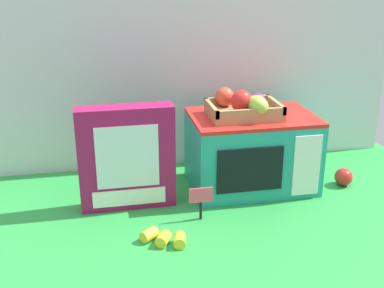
{
  "coord_description": "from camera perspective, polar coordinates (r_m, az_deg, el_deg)",
  "views": [
    {
      "loc": [
        -0.27,
        -1.36,
        0.7
      ],
      "look_at": [
        0.01,
        0.02,
        0.17
      ],
      "focal_mm": 45.53,
      "sensor_mm": 36.0,
      "label": 1
    }
  ],
  "objects": [
    {
      "name": "cookie_set_box",
      "position": [
        1.46,
        -7.65,
        -1.62
      ],
      "size": [
        0.28,
        0.07,
        0.32
      ],
      "color": "#99144C",
      "rests_on": "ground"
    },
    {
      "name": "food_groups_crate",
      "position": [
        1.53,
        6.09,
        4.38
      ],
      "size": [
        0.22,
        0.18,
        0.09
      ],
      "color": "#A37F51",
      "rests_on": "toy_microwave"
    },
    {
      "name": "loose_toy_banana",
      "position": [
        1.31,
        -3.29,
        -10.93
      ],
      "size": [
        0.12,
        0.1,
        0.03
      ],
      "color": "yellow",
      "rests_on": "ground"
    },
    {
      "name": "display_back_panel",
      "position": [
        1.73,
        -2.06,
        7.87
      ],
      "size": [
        1.61,
        0.03,
        0.65
      ],
      "primitive_type": "cube",
      "color": "silver",
      "rests_on": "ground"
    },
    {
      "name": "loose_toy_apple",
      "position": [
        1.7,
        17.33,
        -3.7
      ],
      "size": [
        0.06,
        0.06,
        0.06
      ],
      "primitive_type": "sphere",
      "color": "red",
      "rests_on": "ground"
    },
    {
      "name": "toy_microwave",
      "position": [
        1.6,
        6.97,
        -0.82
      ],
      "size": [
        0.39,
        0.28,
        0.24
      ],
      "color": "teal",
      "rests_on": "ground"
    },
    {
      "name": "ground_plane",
      "position": [
        1.56,
        -0.1,
        -6.22
      ],
      "size": [
        1.7,
        1.7,
        0.0
      ],
      "primitive_type": "plane",
      "color": "green",
      "rests_on": "ground"
    },
    {
      "name": "price_sign",
      "position": [
        1.4,
        1.0,
        -6.4
      ],
      "size": [
        0.07,
        0.01,
        0.1
      ],
      "color": "black",
      "rests_on": "ground"
    }
  ]
}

